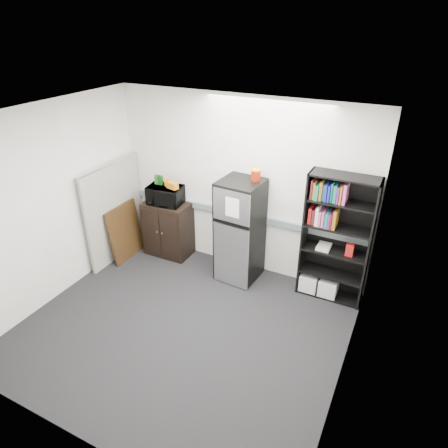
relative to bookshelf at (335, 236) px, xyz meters
name	(u,v)px	position (x,y,z in m)	size (l,w,h in m)	color
floor	(183,328)	(-1.51, -1.57, -0.97)	(4.00, 4.00, 0.00)	black
wall_back	(240,186)	(-1.51, 0.18, 0.38)	(4.00, 0.02, 2.70)	silver
wall_right	(355,286)	(0.49, -1.57, 0.38)	(0.02, 3.50, 2.70)	silver
wall_left	(51,206)	(-3.51, -1.57, 0.38)	(0.02, 3.50, 2.70)	silver
ceiling	(169,121)	(-1.51, -1.57, 1.73)	(4.00, 3.50, 0.02)	white
electrical_raceway	(239,214)	(-1.51, 0.15, -0.07)	(3.92, 0.05, 0.10)	slate
wall_note	(219,170)	(-1.86, 0.18, 0.58)	(0.14, 0.00, 0.10)	white
bookshelf	(335,236)	(0.00, 0.00, 0.00)	(0.90, 0.34, 1.85)	black
cubicle_partition	(115,211)	(-3.41, -0.49, -0.16)	(0.06, 1.30, 1.62)	gray
cabinet	(168,229)	(-2.69, -0.07, -0.51)	(0.75, 0.50, 0.93)	black
microwave	(165,195)	(-2.69, -0.08, 0.11)	(0.54, 0.37, 0.30)	black
snack_box_a	(157,179)	(-2.85, -0.05, 0.34)	(0.07, 0.05, 0.15)	#205317
snack_box_b	(160,180)	(-2.79, -0.05, 0.34)	(0.07, 0.05, 0.15)	#0C370E
snack_box_c	(167,182)	(-2.66, -0.05, 0.33)	(0.07, 0.05, 0.14)	orange
snack_bag	(172,185)	(-2.53, -0.10, 0.31)	(0.18, 0.10, 0.10)	#C66E13
refrigerator	(240,231)	(-1.35, -0.15, -0.18)	(0.63, 0.66, 1.58)	black
coffee_can	(256,174)	(-1.18, -0.02, 0.70)	(0.14, 0.14, 0.18)	#9F1B07
framed_poster	(125,232)	(-3.28, -0.46, -0.51)	(0.17, 0.71, 0.91)	#301F0D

